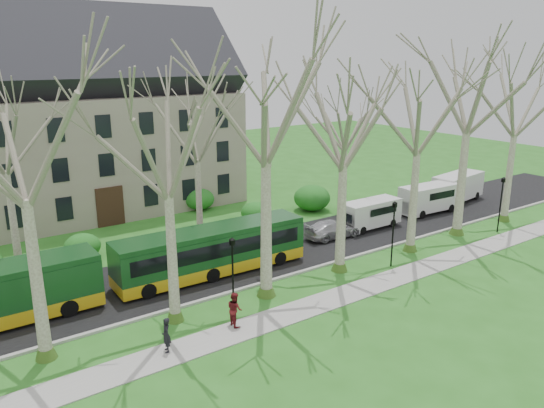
# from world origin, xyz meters

# --- Properties ---
(ground) EXTENTS (120.00, 120.00, 0.00)m
(ground) POSITION_xyz_m (0.00, 0.00, 0.00)
(ground) COLOR #25621C
(ground) RESTS_ON ground
(sidewalk) EXTENTS (70.00, 2.00, 0.06)m
(sidewalk) POSITION_xyz_m (0.00, -2.50, 0.03)
(sidewalk) COLOR gray
(sidewalk) RESTS_ON ground
(road) EXTENTS (80.00, 8.00, 0.06)m
(road) POSITION_xyz_m (0.00, 5.50, 0.03)
(road) COLOR black
(road) RESTS_ON ground
(curb) EXTENTS (80.00, 0.25, 0.14)m
(curb) POSITION_xyz_m (0.00, 1.50, 0.07)
(curb) COLOR #A5A39E
(curb) RESTS_ON ground
(building) EXTENTS (26.50, 12.20, 16.00)m
(building) POSITION_xyz_m (-6.00, 24.00, 8.07)
(building) COLOR gray
(building) RESTS_ON ground
(tree_row_verge) EXTENTS (49.00, 7.00, 14.00)m
(tree_row_verge) POSITION_xyz_m (0.00, 0.30, 7.00)
(tree_row_verge) COLOR gray
(tree_row_verge) RESTS_ON ground
(tree_row_far) EXTENTS (33.00, 7.00, 12.00)m
(tree_row_far) POSITION_xyz_m (-1.33, 11.00, 6.00)
(tree_row_far) COLOR gray
(tree_row_far) RESTS_ON ground
(lamp_row) EXTENTS (36.22, 0.22, 4.30)m
(lamp_row) POSITION_xyz_m (-0.00, -1.00, 2.57)
(lamp_row) COLOR black
(lamp_row) RESTS_ON ground
(hedges) EXTENTS (30.60, 8.60, 2.00)m
(hedges) POSITION_xyz_m (-4.67, 14.00, 1.00)
(hedges) COLOR #1C5B1A
(hedges) RESTS_ON ground
(bus_follow) EXTENTS (12.33, 2.90, 3.07)m
(bus_follow) POSITION_xyz_m (-4.17, 4.54, 1.59)
(bus_follow) COLOR #123F19
(bus_follow) RESTS_ON road
(sedan) EXTENTS (4.68, 2.16, 1.32)m
(sedan) POSITION_xyz_m (6.55, 5.35, 0.72)
(sedan) COLOR #B1B1B6
(sedan) RESTS_ON road
(van_a) EXTENTS (5.12, 1.89, 2.23)m
(van_a) POSITION_xyz_m (10.50, 5.35, 1.18)
(van_a) COLOR silver
(van_a) RESTS_ON road
(van_b) EXTENTS (5.71, 2.36, 2.44)m
(van_b) POSITION_xyz_m (17.73, 5.47, 1.28)
(van_b) COLOR silver
(van_b) RESTS_ON road
(van_c) EXTENTS (6.21, 3.00, 2.60)m
(van_c) POSITION_xyz_m (22.92, 6.34, 1.36)
(van_c) COLOR silver
(van_c) RESTS_ON road
(pedestrian_a) EXTENTS (0.55, 0.69, 1.67)m
(pedestrian_a) POSITION_xyz_m (-10.35, -2.23, 0.90)
(pedestrian_a) COLOR black
(pedestrian_a) RESTS_ON sidewalk
(pedestrian_b) EXTENTS (0.73, 0.91, 1.79)m
(pedestrian_b) POSITION_xyz_m (-6.48, -1.93, 0.95)
(pedestrian_b) COLOR maroon
(pedestrian_b) RESTS_ON sidewalk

